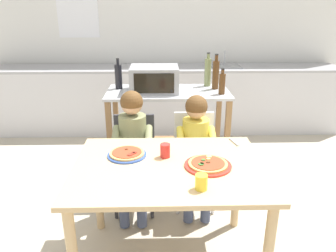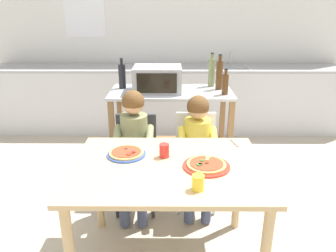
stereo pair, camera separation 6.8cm
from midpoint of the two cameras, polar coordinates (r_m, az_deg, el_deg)
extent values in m
plane|color=#B7AD99|center=(3.48, 0.66, -8.84)|extent=(11.88, 11.88, 0.00)
cube|color=white|center=(4.89, 0.63, 16.31)|extent=(5.36, 0.12, 2.70)
cube|color=white|center=(4.95, -13.90, 19.28)|extent=(0.56, 0.01, 0.80)
cube|color=silver|center=(4.65, 0.60, 4.55)|extent=(4.82, 0.60, 0.86)
cube|color=#9E9EA3|center=(4.54, 0.62, 9.95)|extent=(4.82, 0.60, 0.03)
cube|color=gray|center=(4.62, 11.31, 9.91)|extent=(0.40, 0.33, 0.02)
cylinder|color=#B7BABF|center=(4.72, 11.13, 11.40)|extent=(0.02, 0.02, 0.20)
cube|color=#B7BABF|center=(3.22, 1.17, 5.86)|extent=(1.18, 0.58, 0.02)
cube|color=olive|center=(3.41, 1.10, -3.53)|extent=(1.09, 0.53, 0.02)
cube|color=olive|center=(3.18, -8.86, -3.26)|extent=(0.05, 0.05, 0.88)
cube|color=olive|center=(3.19, 11.14, -3.29)|extent=(0.05, 0.05, 0.88)
cube|color=olive|center=(3.63, -7.68, -0.10)|extent=(0.05, 0.05, 0.88)
cube|color=olive|center=(3.65, 9.77, -0.14)|extent=(0.05, 0.05, 0.88)
cube|color=#999BA0|center=(3.19, -1.20, 8.13)|extent=(0.45, 0.36, 0.24)
cube|color=black|center=(3.01, -1.30, 7.38)|extent=(0.36, 0.01, 0.18)
cylinder|color=black|center=(3.02, 1.75, 6.04)|extent=(0.02, 0.01, 0.02)
cylinder|color=olive|center=(3.42, 8.10, 9.09)|extent=(0.07, 0.07, 0.28)
cylinder|color=olive|center=(3.39, 8.24, 11.80)|extent=(0.03, 0.03, 0.05)
cylinder|color=black|center=(3.38, 8.27, 12.32)|extent=(0.03, 0.03, 0.01)
cylinder|color=#4C2D14|center=(3.30, 9.44, 8.61)|extent=(0.06, 0.06, 0.28)
cylinder|color=#4C2D14|center=(3.27, 9.60, 11.45)|extent=(0.03, 0.03, 0.06)
cylinder|color=black|center=(3.26, 9.64, 12.04)|extent=(0.03, 0.03, 0.01)
cylinder|color=black|center=(3.32, -7.34, 8.48)|extent=(0.07, 0.07, 0.24)
cylinder|color=black|center=(3.30, -7.45, 10.93)|extent=(0.03, 0.03, 0.05)
cylinder|color=black|center=(3.29, -7.48, 11.47)|extent=(0.03, 0.03, 0.01)
cylinder|color=#4C2D14|center=(3.12, 10.47, 7.06)|extent=(0.06, 0.06, 0.19)
cylinder|color=#4C2D14|center=(3.09, 10.61, 9.13)|extent=(0.03, 0.03, 0.04)
cylinder|color=black|center=(3.09, 10.64, 9.61)|extent=(0.03, 0.03, 0.01)
cube|color=tan|center=(2.09, 0.89, -7.15)|extent=(1.20, 0.89, 0.03)
cylinder|color=tan|center=(2.66, -11.17, -10.30)|extent=(0.06, 0.06, 0.72)
cylinder|color=tan|center=(2.67, 12.68, -10.32)|extent=(0.06, 0.06, 0.72)
cube|color=#333338|center=(2.80, -4.95, -6.40)|extent=(0.36, 0.36, 0.04)
cube|color=#333338|center=(2.87, -4.78, -1.57)|extent=(0.34, 0.03, 0.38)
cylinder|color=#333338|center=(2.77, -1.93, -11.89)|extent=(0.03, 0.03, 0.42)
cylinder|color=#333338|center=(2.80, -8.20, -11.76)|extent=(0.03, 0.03, 0.42)
cylinder|color=#333338|center=(3.03, -1.71, -8.86)|extent=(0.03, 0.03, 0.42)
cylinder|color=#333338|center=(3.06, -7.41, -8.77)|extent=(0.03, 0.03, 0.42)
cube|color=silver|center=(2.85, 5.59, -5.95)|extent=(0.36, 0.36, 0.04)
cube|color=silver|center=(2.92, 5.45, -1.21)|extent=(0.34, 0.03, 0.38)
cylinder|color=silver|center=(2.85, 8.76, -11.24)|extent=(0.03, 0.03, 0.42)
cylinder|color=silver|center=(2.82, 2.60, -11.34)|extent=(0.03, 0.03, 0.42)
cylinder|color=silver|center=(3.10, 8.00, -8.33)|extent=(0.03, 0.03, 0.42)
cylinder|color=silver|center=(3.08, 2.39, -8.39)|extent=(0.03, 0.03, 0.42)
cube|color=#424C6B|center=(2.66, -3.72, -7.01)|extent=(0.10, 0.30, 0.10)
cylinder|color=#424C6B|center=(2.67, -3.80, -12.89)|extent=(0.08, 0.08, 0.44)
cube|color=#424C6B|center=(2.67, -6.74, -6.97)|extent=(0.10, 0.30, 0.10)
cylinder|color=#424C6B|center=(2.68, -6.86, -12.81)|extent=(0.08, 0.08, 0.44)
cylinder|color=#7A7F56|center=(2.59, -2.46, -2.06)|extent=(0.06, 0.26, 0.15)
cylinder|color=#7A7F56|center=(2.62, -8.16, -2.03)|extent=(0.06, 0.26, 0.15)
cylinder|color=#7A7F56|center=(2.71, -5.10, -1.99)|extent=(0.22, 0.22, 0.39)
sphere|color=tan|center=(2.61, -5.29, 3.88)|extent=(0.17, 0.17, 0.17)
sphere|color=brown|center=(2.61, -5.31, 4.21)|extent=(0.18, 0.18, 0.18)
cube|color=#424C6B|center=(2.72, 7.35, -6.49)|extent=(0.10, 0.30, 0.10)
cylinder|color=#424C6B|center=(2.72, 7.44, -12.24)|extent=(0.08, 0.08, 0.44)
cube|color=#424C6B|center=(2.70, 4.38, -6.52)|extent=(0.10, 0.30, 0.10)
cylinder|color=#424C6B|center=(2.71, 4.43, -12.30)|extent=(0.08, 0.08, 0.44)
cylinder|color=yellow|center=(2.68, 8.72, -2.31)|extent=(0.06, 0.26, 0.15)
cylinder|color=yellow|center=(2.65, 3.15, -2.32)|extent=(0.06, 0.26, 0.15)
cylinder|color=yellow|center=(2.77, 5.73, -2.14)|extent=(0.22, 0.22, 0.33)
sphere|color=tan|center=(2.68, 5.93, 3.04)|extent=(0.17, 0.17, 0.17)
sphere|color=brown|center=(2.67, 5.94, 3.36)|extent=(0.18, 0.18, 0.18)
cylinder|color=#3356B7|center=(2.22, -6.32, -4.88)|extent=(0.26, 0.26, 0.01)
cylinder|color=tan|center=(2.22, -6.33, -4.60)|extent=(0.23, 0.23, 0.01)
cylinder|color=#B23D23|center=(2.21, -6.34, -4.41)|extent=(0.20, 0.20, 0.00)
cylinder|color=#563319|center=(2.25, -6.40, -3.88)|extent=(0.02, 0.02, 0.01)
cylinder|color=maroon|center=(2.19, -5.01, -4.51)|extent=(0.03, 0.03, 0.01)
cylinder|color=maroon|center=(2.18, -5.33, -4.64)|extent=(0.03, 0.03, 0.01)
cylinder|color=maroon|center=(2.16, -5.86, -4.88)|extent=(0.03, 0.03, 0.01)
cylinder|color=red|center=(2.07, 7.59, -6.89)|extent=(0.29, 0.29, 0.01)
cylinder|color=tan|center=(2.07, 7.60, -6.59)|extent=(0.24, 0.24, 0.01)
cylinder|color=#B23D23|center=(2.06, 7.61, -6.39)|extent=(0.21, 0.21, 0.00)
cylinder|color=#386628|center=(2.09, 6.82, -5.93)|extent=(0.03, 0.03, 0.01)
cylinder|color=#563319|center=(2.06, 7.65, -6.29)|extent=(0.03, 0.03, 0.01)
cylinder|color=#DBC666|center=(2.10, 7.70, -5.76)|extent=(0.02, 0.02, 0.01)
cylinder|color=#386628|center=(2.03, 6.40, -6.65)|extent=(0.04, 0.04, 0.01)
cylinder|color=#DBC666|center=(2.13, 7.83, -5.35)|extent=(0.03, 0.03, 0.01)
cylinder|color=#563319|center=(2.04, 6.62, -6.52)|extent=(0.03, 0.03, 0.01)
cylinder|color=red|center=(2.17, 0.26, -4.26)|extent=(0.07, 0.07, 0.09)
cylinder|color=yellow|center=(1.82, 6.28, -9.69)|extent=(0.07, 0.07, 0.09)
cylinder|color=#B7BABF|center=(2.44, 12.15, -2.82)|extent=(0.04, 0.14, 0.01)
camera|label=1|loc=(0.03, -89.15, 0.32)|focal=35.30mm
camera|label=2|loc=(0.03, 90.85, -0.32)|focal=35.30mm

